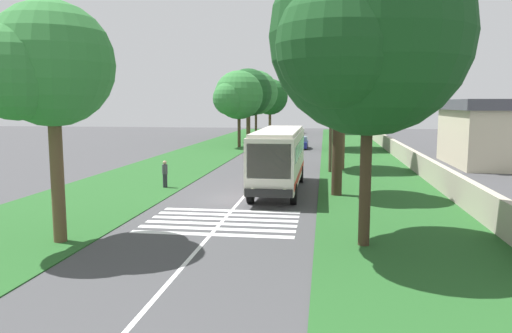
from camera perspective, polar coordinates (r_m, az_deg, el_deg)
The scene contains 22 objects.
ground at distance 27.33m, azimuth -1.71°, elevation -3.85°, with size 160.00×160.00×0.00m, color #424244.
grass_verge_left at distance 43.66m, azimuth -9.04°, elevation 0.29°, with size 120.00×8.00×0.04m, color #235623.
grass_verge_right at distance 41.92m, azimuth 12.93°, elevation -0.09°, with size 120.00×8.00×0.04m, color #235623.
centre_line at distance 42.01m, azimuth 1.72°, elevation 0.08°, with size 110.00×0.16×0.01m, color silver.
coach_bus at distance 29.78m, azimuth 2.68°, elevation 1.25°, with size 11.16×2.62×3.73m.
zebra_crossing at distance 22.41m, azimuth -3.92°, elevation -6.34°, with size 4.95×6.80×0.01m.
trailing_car_0 at distance 49.98m, azimuth 0.55°, elevation 2.00°, with size 4.30×1.78×1.43m.
trailing_car_1 at distance 58.30m, azimuth 5.12°, elevation 2.73°, with size 4.30×1.78×1.43m.
roadside_tree_left_0 at distance 77.81m, azimuth -0.13°, elevation 8.40°, with size 8.14×6.89×10.36m.
roadside_tree_left_1 at distance 89.75m, azimuth 1.55°, elevation 7.95°, with size 7.44×6.43×9.64m.
roadside_tree_left_2 at distance 69.07m, azimuth -1.09°, elevation 8.41°, with size 7.76×6.61×10.06m.
roadside_tree_left_3 at distance 19.95m, azimuth -22.94°, elevation 10.35°, with size 5.79×4.68×8.97m.
roadside_tree_left_4 at distance 59.71m, azimuth -2.13°, elevation 8.09°, with size 7.14×5.82×9.16m.
roadside_tree_right_0 at distance 40.04m, azimuth 9.84°, elevation 8.57°, with size 6.75×5.71×9.21m.
roadside_tree_right_1 at distance 28.61m, azimuth 9.37°, elevation 11.36°, with size 5.49×4.56×9.78m.
roadside_tree_right_2 at distance 57.67m, azimuth 9.71°, elevation 8.37°, with size 9.12×7.33×10.32m.
roadside_tree_right_3 at distance 88.45m, azimuth 9.02°, elevation 8.64°, with size 8.29×7.02×11.15m.
roadside_tree_right_4 at distance 18.48m, azimuth 12.46°, elevation 14.13°, with size 8.09×7.18×11.24m.
utility_pole at distance 38.15m, azimuth 8.65°, elevation 5.66°, with size 0.24×1.40×8.12m.
roadside_wall at distance 47.18m, azimuth 16.56°, elevation 1.53°, with size 70.00×0.40×1.49m, color #B2A893.
roadside_building at distance 46.77m, azimuth 26.31°, elevation 3.58°, with size 11.09×8.41×5.62m.
pedestrian at distance 31.44m, azimuth -10.48°, elevation -0.82°, with size 0.34×0.34×1.69m.
Camera 1 is at (-26.43, -4.52, 5.28)m, focal length 34.62 mm.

